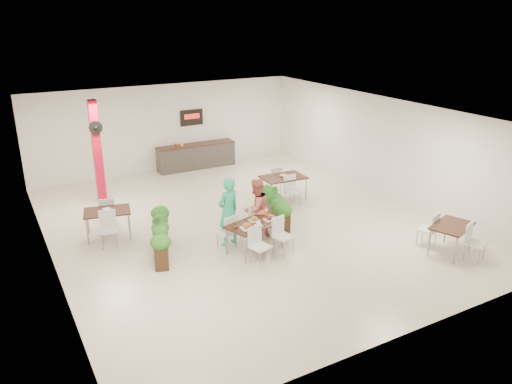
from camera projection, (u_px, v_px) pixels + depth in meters
ground at (242, 224)px, 14.06m from camera, size 12.00×12.00×0.00m
room_shell at (241, 156)px, 13.38m from camera, size 10.10×12.10×3.22m
red_column at (97, 151)px, 15.24m from camera, size 0.40×0.41×3.20m
service_counter at (196, 155)px, 18.99m from camera, size 3.00×0.64×2.20m
main_table at (255, 228)px, 12.29m from camera, size 1.60×1.88×0.92m
diner_man at (228, 212)px, 12.56m from camera, size 0.74×0.59×1.80m
diner_woman at (256, 209)px, 12.95m from camera, size 0.93×0.81×1.64m
planter_left at (161, 234)px, 12.19m from camera, size 0.91×1.91×1.04m
planter_right at (275, 207)px, 13.87m from camera, size 0.91×2.07×1.12m
side_table_a at (107, 215)px, 13.08m from camera, size 1.32×1.67×0.92m
side_table_b at (283, 180)px, 15.77m from camera, size 1.39×1.64×0.92m
side_table_c at (452, 230)px, 12.19m from camera, size 1.33×1.67×0.92m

